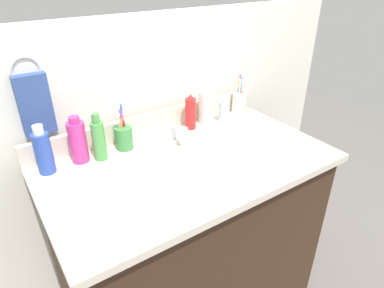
# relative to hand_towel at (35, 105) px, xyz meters

# --- Properties ---
(vanity_cabinet) EXTENTS (1.04, 0.57, 0.78)m
(vanity_cabinet) POSITION_rel_hand_towel_xyz_m (0.44, -0.32, -0.64)
(vanity_cabinet) COLOR #382316
(vanity_cabinet) RESTS_ON ground_plane
(countertop) EXTENTS (1.08, 0.62, 0.03)m
(countertop) POSITION_rel_hand_towel_xyz_m (0.44, -0.32, -0.23)
(countertop) COLOR beige
(countertop) RESTS_ON vanity_cabinet
(backsplash) EXTENTS (1.08, 0.02, 0.09)m
(backsplash) POSITION_rel_hand_towel_xyz_m (0.44, -0.02, -0.17)
(backsplash) COLOR beige
(backsplash) RESTS_ON countertop
(back_wall) EXTENTS (2.18, 0.04, 1.30)m
(back_wall) POSITION_rel_hand_towel_xyz_m (0.44, 0.04, -0.38)
(back_wall) COLOR white
(back_wall) RESTS_ON ground_plane
(towel_ring) EXTENTS (0.10, 0.01, 0.10)m
(towel_ring) POSITION_rel_hand_towel_xyz_m (0.00, 0.02, 0.12)
(towel_ring) COLOR silver
(hand_towel) EXTENTS (0.11, 0.04, 0.22)m
(hand_towel) POSITION_rel_hand_towel_xyz_m (0.00, 0.00, 0.00)
(hand_towel) COLOR #334C8C
(sink_basin) EXTENTS (0.39, 0.39, 0.11)m
(sink_basin) POSITION_rel_hand_towel_xyz_m (0.47, -0.35, -0.25)
(sink_basin) COLOR white
(sink_basin) RESTS_ON countertop
(faucet) EXTENTS (0.16, 0.10, 0.08)m
(faucet) POSITION_rel_hand_towel_xyz_m (0.47, -0.16, -0.19)
(faucet) COLOR silver
(faucet) RESTS_ON countertop
(bottle_lotion_white) EXTENTS (0.06, 0.06, 0.18)m
(bottle_lotion_white) POSITION_rel_hand_towel_xyz_m (0.69, -0.07, -0.14)
(bottle_lotion_white) COLOR white
(bottle_lotion_white) RESTS_ON countertop
(bottle_toner_green) EXTENTS (0.05, 0.05, 0.19)m
(bottle_toner_green) POSITION_rel_hand_towel_xyz_m (0.17, -0.11, -0.14)
(bottle_toner_green) COLOR #4C9E4C
(bottle_toner_green) RESTS_ON countertop
(bottle_spray_red) EXTENTS (0.05, 0.05, 0.16)m
(bottle_spray_red) POSITION_rel_hand_towel_xyz_m (0.60, -0.09, -0.15)
(bottle_spray_red) COLOR red
(bottle_spray_red) RESTS_ON countertop
(bottle_gel_clear) EXTENTS (0.05, 0.05, 0.11)m
(bottle_gel_clear) POSITION_rel_hand_towel_xyz_m (0.77, -0.11, -0.17)
(bottle_gel_clear) COLOR silver
(bottle_gel_clear) RESTS_ON countertop
(bottle_shampoo_blue) EXTENTS (0.06, 0.06, 0.18)m
(bottle_shampoo_blue) POSITION_rel_hand_towel_xyz_m (-0.02, -0.10, -0.14)
(bottle_shampoo_blue) COLOR #2D4CB2
(bottle_shampoo_blue) RESTS_ON countertop
(bottle_soap_pink) EXTENTS (0.06, 0.06, 0.18)m
(bottle_soap_pink) POSITION_rel_hand_towel_xyz_m (0.10, -0.09, -0.14)
(bottle_soap_pink) COLOR #D8338C
(bottle_soap_pink) RESTS_ON countertop
(cup_white_ceramic) EXTENTS (0.07, 0.08, 0.19)m
(cup_white_ceramic) POSITION_rel_hand_towel_xyz_m (0.90, -0.07, -0.16)
(cup_white_ceramic) COLOR white
(cup_white_ceramic) RESTS_ON countertop
(cup_green) EXTENTS (0.07, 0.08, 0.20)m
(cup_green) POSITION_rel_hand_towel_xyz_m (0.28, -0.09, -0.17)
(cup_green) COLOR #3F8C47
(cup_green) RESTS_ON countertop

